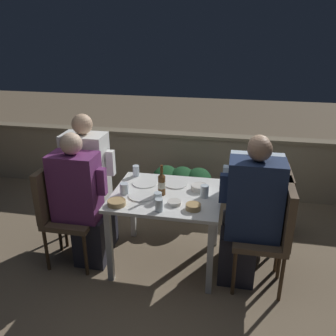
# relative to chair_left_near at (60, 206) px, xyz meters

# --- Properties ---
(ground_plane) EXTENTS (16.00, 16.00, 0.00)m
(ground_plane) POSITION_rel_chair_left_near_xyz_m (0.96, 0.15, -0.57)
(ground_plane) COLOR #847056
(parapet_wall) EXTENTS (9.00, 0.18, 0.81)m
(parapet_wall) POSITION_rel_chair_left_near_xyz_m (0.96, 1.72, -0.16)
(parapet_wall) COLOR gray
(parapet_wall) RESTS_ON ground_plane
(dining_table) EXTENTS (0.96, 0.82, 0.72)m
(dining_table) POSITION_rel_chair_left_near_xyz_m (0.96, 0.15, 0.05)
(dining_table) COLOR white
(dining_table) RESTS_ON ground_plane
(planter_hedge) EXTENTS (0.71, 0.47, 0.57)m
(planter_hedge) POSITION_rel_chair_left_near_xyz_m (0.95, 1.13, -0.25)
(planter_hedge) COLOR brown
(planter_hedge) RESTS_ON ground_plane
(chair_left_near) EXTENTS (0.44, 0.44, 0.96)m
(chair_left_near) POSITION_rel_chair_left_near_xyz_m (0.00, 0.00, 0.00)
(chair_left_near) COLOR brown
(chair_left_near) RESTS_ON ground_plane
(person_purple_stripe) EXTENTS (0.49, 0.26, 1.28)m
(person_purple_stripe) POSITION_rel_chair_left_near_xyz_m (0.21, 0.00, 0.07)
(person_purple_stripe) COLOR #282833
(person_purple_stripe) RESTS_ON ground_plane
(chair_left_far) EXTENTS (0.44, 0.44, 0.96)m
(chair_left_far) POSITION_rel_chair_left_near_xyz_m (-0.03, 0.30, 0.00)
(chair_left_far) COLOR brown
(chair_left_far) RESTS_ON ground_plane
(person_white_polo) EXTENTS (0.49, 0.26, 1.37)m
(person_white_polo) POSITION_rel_chair_left_near_xyz_m (0.18, 0.30, 0.12)
(person_white_polo) COLOR #282833
(person_white_polo) RESTS_ON ground_plane
(chair_right_near) EXTENTS (0.44, 0.44, 0.96)m
(chair_right_near) POSITION_rel_chair_left_near_xyz_m (1.89, -0.00, 0.00)
(chair_right_near) COLOR brown
(chair_right_near) RESTS_ON ground_plane
(person_navy_jumper) EXTENTS (0.51, 0.26, 1.33)m
(person_navy_jumper) POSITION_rel_chair_left_near_xyz_m (1.68, -0.00, 0.10)
(person_navy_jumper) COLOR #282833
(person_navy_jumper) RESTS_ON ground_plane
(chair_right_far) EXTENTS (0.44, 0.44, 0.96)m
(chair_right_far) POSITION_rel_chair_left_near_xyz_m (1.90, 0.28, 0.00)
(chair_right_far) COLOR brown
(chair_right_far) RESTS_ON ground_plane
(person_blue_shirt) EXTENTS (0.52, 0.26, 1.27)m
(person_blue_shirt) POSITION_rel_chair_left_near_xyz_m (1.69, 0.28, 0.06)
(person_blue_shirt) COLOR #282833
(person_blue_shirt) RESTS_ON ground_plane
(beer_bottle) EXTENTS (0.07, 0.07, 0.28)m
(beer_bottle) POSITION_rel_chair_left_near_xyz_m (0.92, 0.13, 0.25)
(beer_bottle) COLOR brown
(beer_bottle) RESTS_ON dining_table
(plate_0) EXTENTS (0.22, 0.22, 0.01)m
(plate_0) POSITION_rel_chair_left_near_xyz_m (1.01, 0.35, 0.15)
(plate_0) COLOR white
(plate_0) RESTS_ON dining_table
(plate_1) EXTENTS (0.23, 0.23, 0.01)m
(plate_1) POSITION_rel_chair_left_near_xyz_m (0.76, 0.06, 0.15)
(plate_1) COLOR white
(plate_1) RESTS_ON dining_table
(plate_2) EXTENTS (0.23, 0.23, 0.01)m
(plate_2) POSITION_rel_chair_left_near_xyz_m (0.72, 0.32, 0.15)
(plate_2) COLOR white
(plate_2) RESTS_ON dining_table
(bowl_0) EXTENTS (0.15, 0.15, 0.04)m
(bowl_0) POSITION_rel_chair_left_near_xyz_m (0.59, -0.14, 0.17)
(bowl_0) COLOR tan
(bowl_0) RESTS_ON dining_table
(bowl_1) EXTENTS (0.12, 0.12, 0.05)m
(bowl_1) POSITION_rel_chair_left_near_xyz_m (1.23, -0.09, 0.17)
(bowl_1) COLOR tan
(bowl_1) RESTS_ON dining_table
(bowl_2) EXTENTS (0.12, 0.12, 0.03)m
(bowl_2) POSITION_rel_chair_left_near_xyz_m (1.06, -0.04, 0.16)
(bowl_2) COLOR beige
(bowl_2) RESTS_ON dining_table
(bowl_3) EXTENTS (0.15, 0.15, 0.05)m
(bowl_3) POSITION_rel_chair_left_near_xyz_m (1.24, 0.28, 0.17)
(bowl_3) COLOR silver
(bowl_3) RESTS_ON dining_table
(glass_cup_0) EXTENTS (0.06, 0.06, 0.11)m
(glass_cup_0) POSITION_rel_chair_left_near_xyz_m (0.59, 0.48, 0.20)
(glass_cup_0) COLOR silver
(glass_cup_0) RESTS_ON dining_table
(glass_cup_1) EXTENTS (0.07, 0.07, 0.08)m
(glass_cup_1) POSITION_rel_chair_left_near_xyz_m (0.92, -0.02, 0.19)
(glass_cup_1) COLOR silver
(glass_cup_1) RESTS_ON dining_table
(glass_cup_2) EXTENTS (0.07, 0.07, 0.11)m
(glass_cup_2) POSITION_rel_chair_left_near_xyz_m (0.96, -0.17, 0.20)
(glass_cup_2) COLOR silver
(glass_cup_2) RESTS_ON dining_table
(glass_cup_3) EXTENTS (0.07, 0.07, 0.11)m
(glass_cup_3) POSITION_rel_chair_left_near_xyz_m (1.30, 0.15, 0.20)
(glass_cup_3) COLOR silver
(glass_cup_3) RESTS_ON dining_table
(glass_cup_4) EXTENTS (0.08, 0.08, 0.10)m
(glass_cup_4) POSITION_rel_chair_left_near_xyz_m (0.59, 0.08, 0.20)
(glass_cup_4) COLOR silver
(glass_cup_4) RESTS_ON dining_table
(potted_plant) EXTENTS (0.32, 0.32, 0.63)m
(potted_plant) POSITION_rel_chair_left_near_xyz_m (2.01, 0.83, -0.19)
(potted_plant) COLOR brown
(potted_plant) RESTS_ON ground_plane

